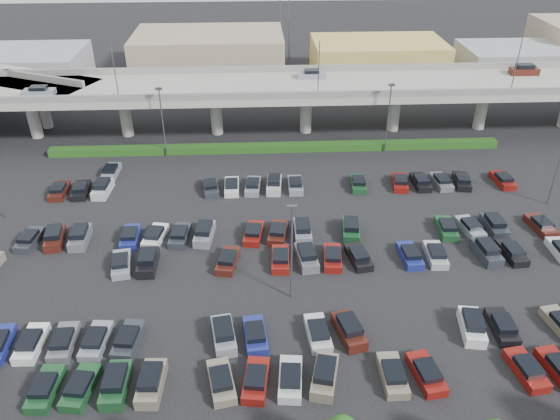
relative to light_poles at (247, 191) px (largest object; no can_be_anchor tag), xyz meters
name	(u,v)px	position (x,y,z in m)	size (l,w,h in m)	color
ground	(286,249)	(4.13, -2.00, -6.24)	(280.00, 280.00, 0.00)	black
overpass	(273,90)	(3.95, 30.01, 0.73)	(150.00, 13.00, 15.80)	gray
hedge	(276,147)	(4.13, 23.00, -5.69)	(66.00, 1.60, 1.10)	#193F12
parked_cars	(285,268)	(3.80, -6.26, -5.63)	(63.08, 41.59, 1.67)	white
light_poles	(247,191)	(0.00, 0.00, 0.00)	(66.90, 48.38, 10.30)	#48494D
distant_buildings	(329,55)	(16.50, 59.81, -2.49)	(138.00, 24.00, 9.00)	gray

